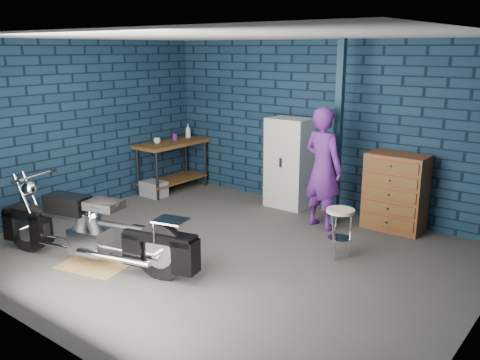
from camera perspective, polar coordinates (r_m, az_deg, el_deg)
The scene contains 14 objects.
ground at distance 6.61m, azimuth -1.85°, elevation -8.27°, with size 6.00×6.00×0.00m, color #444240.
room_walls at distance 6.56m, azimuth 1.14°, elevation 8.78°, with size 6.02×5.01×2.71m.
support_post at distance 7.52m, azimuth 10.95°, elevation 5.02°, with size 0.10×0.10×2.70m, color #132B3C.
workbench at distance 9.44m, azimuth -7.58°, elevation 1.55°, with size 0.60×1.40×0.91m, color brown.
drip_mat at distance 6.54m, azimuth -15.89°, elevation -9.08°, with size 0.81×0.61×0.01m, color olive.
motorcycle at distance 6.35m, azimuth -16.21°, elevation -4.75°, with size 2.39×0.65×1.05m, color black, non-canonical shape.
person at distance 7.40m, azimuth 9.29°, elevation 1.30°, with size 0.65×0.43×1.78m, color #542078.
storage_bin at distance 9.17m, azimuth -9.65°, elevation -0.97°, with size 0.44×0.31×0.27m, color gray.
locker at distance 8.37m, azimuth 5.50°, elevation 1.91°, with size 0.69×0.49×1.48m, color silver.
tool_chest at distance 7.62m, azimuth 17.00°, elevation -1.34°, with size 0.84×0.47×1.12m, color brown.
shop_stool at distance 6.51m, azimuth 11.10°, elevation -5.90°, with size 0.35×0.35×0.64m, color beige, non-canonical shape.
cup_a at distance 9.22m, azimuth -9.29°, elevation 4.37°, with size 0.12×0.12×0.10m, color beige.
mug_purple at distance 9.52m, azimuth -7.34°, elevation 4.82°, with size 0.09×0.09×0.12m, color #5F1B6E.
bottle at distance 9.72m, azimuth -5.85°, elevation 5.50°, with size 0.10×0.10×0.26m, color gray.
Camera 1 is at (3.91, -4.66, 2.57)m, focal length 38.00 mm.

